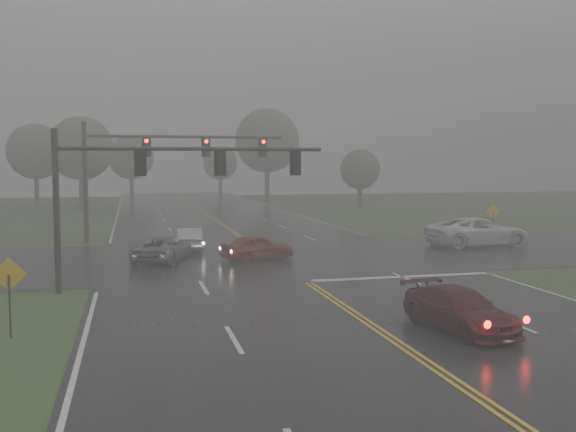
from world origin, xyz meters
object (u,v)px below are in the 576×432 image
object	(u,v)px
sedan_maroon	(459,330)
signal_gantry_near	(142,178)
car_grey	(163,261)
sedan_silver	(190,251)
sedan_red	(258,260)
signal_gantry_far	(148,158)
pickup_white	(478,246)

from	to	relation	value
sedan_maroon	signal_gantry_near	bearing A→B (deg)	126.85
car_grey	sedan_silver	bearing A→B (deg)	-94.79
sedan_silver	car_grey	world-z (taller)	sedan_silver
sedan_red	sedan_silver	distance (m)	5.46
car_grey	signal_gantry_far	size ratio (longest dim) A/B	0.36
sedan_silver	car_grey	xyz separation A→B (m)	(-1.72, -3.73, 0.00)
sedan_silver	sedan_maroon	bearing A→B (deg)	111.53
car_grey	pickup_white	world-z (taller)	pickup_white
sedan_red	pickup_white	distance (m)	14.57
sedan_silver	car_grey	bearing A→B (deg)	68.81
sedan_red	signal_gantry_near	xyz separation A→B (m)	(-6.02, -6.72, 4.54)
signal_gantry_near	sedan_maroon	bearing A→B (deg)	-43.84
sedan_maroon	sedan_red	size ratio (longest dim) A/B	1.13
sedan_maroon	signal_gantry_near	size ratio (longest dim) A/B	0.40
sedan_maroon	sedan_red	xyz separation A→B (m)	(-3.29, 15.66, 0.00)
sedan_silver	car_grey	size ratio (longest dim) A/B	0.86
pickup_white	signal_gantry_far	size ratio (longest dim) A/B	0.49
sedan_red	car_grey	bearing A→B (deg)	66.77
sedan_red	pickup_white	xyz separation A→B (m)	(14.38, 2.32, 0.00)
pickup_white	signal_gantry_near	world-z (taller)	signal_gantry_near
car_grey	signal_gantry_far	distance (m)	10.64
sedan_maroon	pickup_white	world-z (taller)	pickup_white
signal_gantry_near	signal_gantry_far	size ratio (longest dim) A/B	0.84
sedan_silver	signal_gantry_near	size ratio (longest dim) A/B	0.37
signal_gantry_far	car_grey	bearing A→B (deg)	-87.43
sedan_maroon	sedan_silver	xyz separation A→B (m)	(-6.50, 20.08, 0.00)
car_grey	signal_gantry_near	bearing A→B (deg)	101.64
sedan_silver	signal_gantry_near	world-z (taller)	signal_gantry_near
sedan_silver	signal_gantry_far	distance (m)	7.96
sedan_maroon	sedan_red	distance (m)	16.00
signal_gantry_near	signal_gantry_far	xyz separation A→B (m)	(0.68, 16.52, 0.92)
sedan_silver	pickup_white	world-z (taller)	pickup_white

